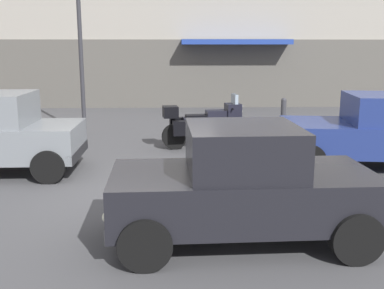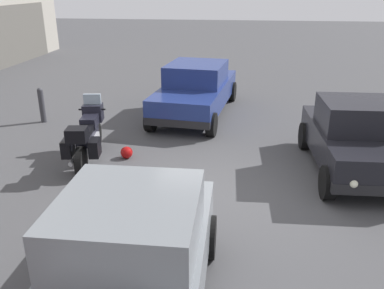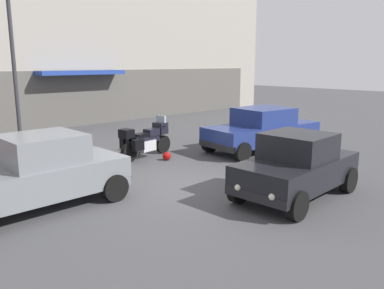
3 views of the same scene
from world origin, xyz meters
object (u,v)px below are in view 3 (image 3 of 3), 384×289
Objects in this scene: car_hatchback_near at (39,173)px; bollard_curbside at (161,126)px; motorcycle at (146,140)px; car_sedan_far at (263,129)px; helmet at (167,156)px; streetlamp_curbside at (15,64)px; car_compact_side at (297,166)px.

car_hatchback_near is 8.41m from bollard_curbside.
motorcycle is at bearing -154.88° from car_hatchback_near.
bollard_curbside is (2.54, 2.32, -0.08)m from motorcycle.
motorcycle is 4.34m from car_sedan_far.
motorcycle is at bearing -137.54° from bollard_curbside.
car_hatchback_near reaches higher than helmet.
motorcycle reaches higher than bollard_curbside.
car_sedan_far is (3.60, -1.21, 0.64)m from helmet.
motorcycle is 3.45m from bollard_curbside.
car_sedan_far is 4.64× the size of bollard_curbside.
helmet is 5.05m from car_hatchback_near.
motorcycle is 0.96m from helmet.
car_sedan_far is (3.85, -2.00, 0.16)m from motorcycle.
car_sedan_far is at bearing -35.88° from motorcycle.
motorcycle is at bearing -28.18° from streetlamp_curbside.
car_sedan_far is at bearing -73.12° from bollard_curbside.
car_compact_side reaches higher than bollard_curbside.
car_compact_side reaches higher than helmet.
streetlamp_curbside is at bearing -106.47° from car_hatchback_near.
helmet is 5.40m from streetlamp_curbside.
streetlamp_curbside is at bearing 144.44° from helmet.
car_hatchback_near is 1.11× the size of car_compact_side.
car_sedan_far and car_compact_side have the same top height.
car_hatchback_near is 0.83× the size of car_sedan_far.
streetlamp_curbside reaches higher than car_hatchback_near.
helmet is 3.85m from car_sedan_far.
helmet is 4.97m from car_compact_side.
car_hatchback_near reaches higher than motorcycle.
helmet is 0.28× the size of bollard_curbside.
streetlamp_curbside is at bearing -175.21° from bollard_curbside.
helmet is at bearing 168.22° from car_sedan_far.
bollard_curbside is (-1.31, 4.32, -0.25)m from car_sedan_far.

